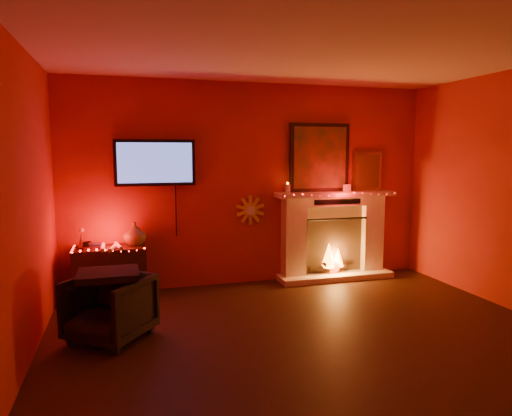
% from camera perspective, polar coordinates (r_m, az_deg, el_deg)
% --- Properties ---
extents(room, '(5.00, 5.00, 5.00)m').
position_cam_1_polar(room, '(3.85, 9.98, 0.43)').
color(room, black).
rests_on(room, ground).
extents(floor, '(5.00, 5.00, 0.00)m').
position_cam_1_polar(floor, '(4.22, 9.57, -18.11)').
color(floor, black).
rests_on(floor, ground).
extents(fireplace, '(1.72, 0.40, 2.18)m').
position_cam_1_polar(fireplace, '(6.55, 9.60, -2.38)').
color(fireplace, '#F0DFC9').
rests_on(fireplace, floor).
extents(tv, '(1.00, 0.07, 1.24)m').
position_cam_1_polar(tv, '(5.89, -12.49, 5.52)').
color(tv, black).
rests_on(tv, room).
extents(sunburst_clock, '(0.40, 0.03, 0.40)m').
position_cam_1_polar(sunburst_clock, '(6.18, -0.71, -0.27)').
color(sunburst_clock, gold).
rests_on(sunburst_clock, room).
extents(console_table, '(0.86, 0.56, 0.93)m').
position_cam_1_polar(console_table, '(5.86, -17.54, -7.26)').
color(console_table, black).
rests_on(console_table, floor).
extents(armchair, '(0.95, 0.95, 0.62)m').
position_cam_1_polar(armchair, '(4.65, -17.81, -11.80)').
color(armchair, black).
rests_on(armchair, floor).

